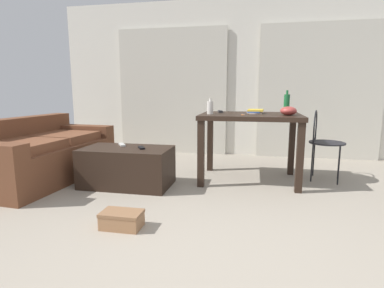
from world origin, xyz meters
TOP-DOWN VIEW (x-y plane):
  - ground_plane at (0.00, 1.30)m, footprint 8.18×8.18m
  - wall_back at (0.00, 3.41)m, footprint 6.02×0.10m
  - curtains at (0.00, 3.32)m, footprint 4.11×0.03m
  - couch at (-2.27, 1.45)m, footprint 1.03×1.78m
  - coffee_table at (-1.16, 1.41)m, footprint 0.96×0.55m
  - craft_table at (0.15, 1.89)m, footprint 1.12×0.81m
  - wire_chair at (0.97, 2.08)m, footprint 0.40×0.43m
  - bottle_near at (-0.30, 1.78)m, footprint 0.07×0.07m
  - bottle_far at (0.56, 2.07)m, footprint 0.07×0.07m
  - bowl at (0.55, 1.76)m, footprint 0.17×0.17m
  - book_stack at (0.20, 1.98)m, footprint 0.20×0.26m
  - tv_remote_on_table at (-0.21, 2.06)m, footprint 0.08×0.16m
  - scissors at (0.07, 1.73)m, footprint 0.05×0.12m
  - tv_remote_primary at (-0.99, 1.41)m, footprint 0.12×0.15m
  - tv_remote_secondary at (-1.27, 1.54)m, footprint 0.14×0.17m
  - shoebox at (-0.78, 0.39)m, footprint 0.31×0.19m

SIDE VIEW (x-z plane):
  - ground_plane at x=0.00m, z-range 0.00..0.00m
  - shoebox at x=-0.78m, z-range 0.00..0.13m
  - coffee_table at x=-1.16m, z-range 0.00..0.42m
  - couch at x=-2.27m, z-range -0.07..0.65m
  - tv_remote_primary at x=-0.99m, z-range 0.42..0.44m
  - tv_remote_secondary at x=-1.27m, z-range 0.42..0.44m
  - wire_chair at x=0.97m, z-range 0.10..0.92m
  - craft_table at x=0.15m, z-range 0.27..1.05m
  - scissors at x=0.07m, z-range 0.78..0.78m
  - tv_remote_on_table at x=-0.21m, z-range 0.78..0.80m
  - book_stack at x=0.20m, z-range 0.78..0.83m
  - bowl at x=0.55m, z-range 0.78..0.87m
  - bottle_near at x=-0.30m, z-range 0.76..0.94m
  - bottle_far at x=0.56m, z-range 0.76..1.02m
  - curtains at x=0.00m, z-range 0.00..2.04m
  - wall_back at x=0.00m, z-range 0.00..2.46m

